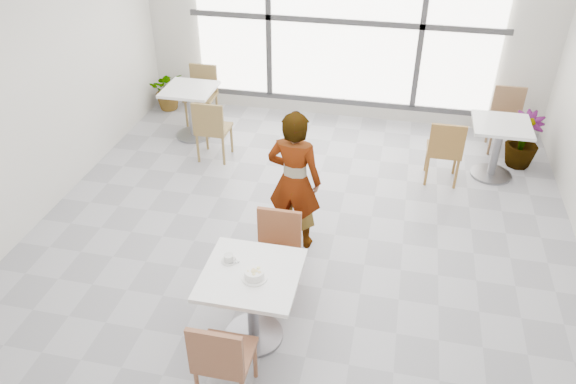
% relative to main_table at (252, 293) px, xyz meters
% --- Properties ---
extents(floor, '(7.00, 7.00, 0.00)m').
position_rel_main_table_xyz_m(floor, '(0.12, 1.17, -0.52)').
color(floor, '#9E9EA5').
rests_on(floor, ground).
extents(wall_back, '(6.00, 0.00, 6.00)m').
position_rel_main_table_xyz_m(wall_back, '(0.12, 4.67, 0.98)').
color(wall_back, silver).
rests_on(wall_back, ground).
extents(wall_left, '(0.00, 7.00, 7.00)m').
position_rel_main_table_xyz_m(wall_left, '(-2.88, 1.17, 0.98)').
color(wall_left, silver).
rests_on(wall_left, ground).
extents(window, '(4.60, 0.07, 2.52)m').
position_rel_main_table_xyz_m(window, '(0.12, 4.61, 0.98)').
color(window, white).
rests_on(window, ground).
extents(main_table, '(0.80, 0.80, 0.75)m').
position_rel_main_table_xyz_m(main_table, '(0.00, 0.00, 0.00)').
color(main_table, white).
rests_on(main_table, ground).
extents(chair_near, '(0.42, 0.42, 0.87)m').
position_rel_main_table_xyz_m(chair_near, '(-0.05, -0.68, -0.02)').
color(chair_near, '#945B3E').
rests_on(chair_near, ground).
extents(chair_far, '(0.42, 0.42, 0.87)m').
position_rel_main_table_xyz_m(chair_far, '(0.06, 0.64, -0.02)').
color(chair_far, '#965533').
rests_on(chair_far, ground).
extents(oatmeal_bowl, '(0.21, 0.21, 0.10)m').
position_rel_main_table_xyz_m(oatmeal_bowl, '(0.05, -0.06, 0.27)').
color(oatmeal_bowl, white).
rests_on(oatmeal_bowl, main_table).
extents(coffee_cup, '(0.16, 0.13, 0.07)m').
position_rel_main_table_xyz_m(coffee_cup, '(-0.22, 0.10, 0.26)').
color(coffee_cup, silver).
rests_on(coffee_cup, main_table).
extents(person, '(0.60, 0.43, 1.56)m').
position_rel_main_table_xyz_m(person, '(0.07, 1.41, 0.26)').
color(person, black).
rests_on(person, ground).
extents(bg_table_left, '(0.70, 0.70, 0.75)m').
position_rel_main_table_xyz_m(bg_table_left, '(-1.88, 3.53, -0.04)').
color(bg_table_left, white).
rests_on(bg_table_left, ground).
extents(bg_table_right, '(0.70, 0.70, 0.75)m').
position_rel_main_table_xyz_m(bg_table_right, '(2.31, 3.31, -0.04)').
color(bg_table_right, white).
rests_on(bg_table_right, ground).
extents(bg_chair_left_near, '(0.42, 0.42, 0.87)m').
position_rel_main_table_xyz_m(bg_chair_left_near, '(-1.36, 2.92, -0.02)').
color(bg_chair_left_near, olive).
rests_on(bg_chair_left_near, ground).
extents(bg_chair_left_far, '(0.42, 0.42, 0.87)m').
position_rel_main_table_xyz_m(bg_chair_left_far, '(-1.89, 4.04, -0.02)').
color(bg_chair_left_far, olive).
rests_on(bg_chair_left_far, ground).
extents(bg_chair_right_near, '(0.42, 0.42, 0.87)m').
position_rel_main_table_xyz_m(bg_chair_right_near, '(1.64, 2.98, -0.02)').
color(bg_chair_right_near, olive).
rests_on(bg_chair_right_near, ground).
extents(bg_chair_right_far, '(0.42, 0.42, 0.87)m').
position_rel_main_table_xyz_m(bg_chair_right_far, '(2.49, 4.14, -0.02)').
color(bg_chair_right_far, '#876242').
rests_on(bg_chair_right_far, ground).
extents(plant_left, '(0.72, 0.69, 0.64)m').
position_rel_main_table_xyz_m(plant_left, '(-2.58, 4.35, -0.20)').
color(plant_left, '#4F8A4B').
rests_on(plant_left, ground).
extents(plant_right, '(0.47, 0.47, 0.76)m').
position_rel_main_table_xyz_m(plant_right, '(2.68, 3.66, -0.14)').
color(plant_right, '#3E743F').
rests_on(plant_right, ground).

